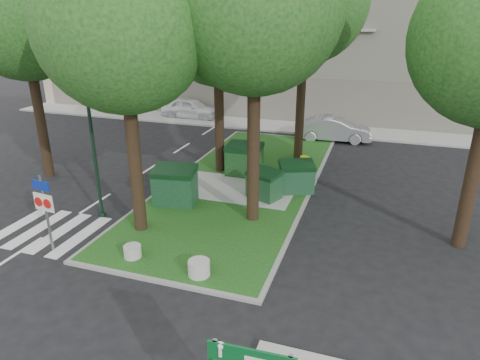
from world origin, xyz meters
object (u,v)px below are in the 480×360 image
at_px(car_silver, 334,129).
at_px(street_lamp, 92,138).
at_px(dumpster_a, 175,186).
at_px(tree_street_left, 23,1).
at_px(tree_median_near_left, 124,9).
at_px(bollard_mid, 187,199).
at_px(dumpster_c, 264,184).
at_px(tree_median_mid, 220,18).
at_px(bollard_left, 132,251).
at_px(dumpster_d, 296,177).
at_px(car_white, 191,108).
at_px(bollard_right, 199,268).
at_px(litter_bin, 304,164).
at_px(traffic_sign_pole, 45,203).
at_px(dumpster_b, 244,160).

bearing_deg(car_silver, street_lamp, 145.06).
bearing_deg(dumpster_a, tree_street_left, 160.78).
height_order(tree_median_near_left, bollard_mid, tree_median_near_left).
bearing_deg(bollard_mid, dumpster_c, 28.98).
relative_size(street_lamp, car_silver, 1.12).
distance_m(tree_median_mid, bollard_left, 10.66).
relative_size(tree_median_near_left, bollard_left, 19.54).
xyz_separation_m(dumpster_c, dumpster_d, (1.11, 1.09, 0.05)).
distance_m(tree_median_near_left, bollard_mid, 7.42).
bearing_deg(car_white, bollard_right, -153.36).
relative_size(bollard_right, bollard_mid, 1.20).
relative_size(tree_street_left, bollard_mid, 20.78).
height_order(dumpster_c, bollard_mid, dumpster_c).
height_order(dumpster_a, bollard_left, dumpster_a).
bearing_deg(litter_bin, dumpster_a, -129.11).
height_order(bollard_left, litter_bin, litter_bin).
distance_m(dumpster_a, traffic_sign_pole, 5.00).
relative_size(dumpster_d, car_silver, 0.39).
distance_m(dumpster_a, car_white, 15.23).
distance_m(dumpster_c, bollard_right, 5.97).
xyz_separation_m(tree_median_mid, tree_street_left, (-7.50, -3.00, 0.67)).
xyz_separation_m(tree_street_left, car_silver, (11.91, 10.20, -6.93)).
bearing_deg(dumpster_c, car_white, 148.66).
distance_m(dumpster_c, traffic_sign_pole, 8.16).
bearing_deg(car_silver, dumpster_a, 150.31).
xyz_separation_m(dumpster_b, dumpster_c, (1.60, -2.32, -0.14)).
bearing_deg(bollard_mid, litter_bin, 53.66).
distance_m(litter_bin, car_white, 13.39).
xyz_separation_m(street_lamp, car_white, (-3.55, 15.85, -2.32)).
bearing_deg(tree_street_left, bollard_right, -29.05).
distance_m(bollard_left, litter_bin, 9.97).
bearing_deg(dumpster_a, bollard_left, -91.87).
relative_size(tree_median_mid, traffic_sign_pole, 3.87).
relative_size(dumpster_b, dumpster_d, 0.97).
distance_m(dumpster_c, car_silver, 9.93).
bearing_deg(bollard_mid, car_white, 114.03).
height_order(dumpster_d, bollard_right, dumpster_d).
bearing_deg(tree_street_left, traffic_sign_pole, -49.14).
xyz_separation_m(bollard_left, litter_bin, (3.65, 9.27, 0.19)).
bearing_deg(dumpster_d, bollard_right, -124.15).
relative_size(bollard_right, traffic_sign_pole, 0.25).
distance_m(tree_median_near_left, car_white, 18.54).
relative_size(tree_median_near_left, car_silver, 2.42).
distance_m(bollard_mid, litter_bin, 6.31).
distance_m(bollard_mid, car_white, 15.33).
relative_size(tree_street_left, dumpster_a, 6.01).
xyz_separation_m(tree_median_mid, bollard_mid, (0.07, -4.12, -6.67)).
distance_m(dumpster_d, bollard_left, 7.78).
bearing_deg(traffic_sign_pole, dumpster_a, 69.15).
distance_m(dumpster_c, street_lamp, 6.81).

